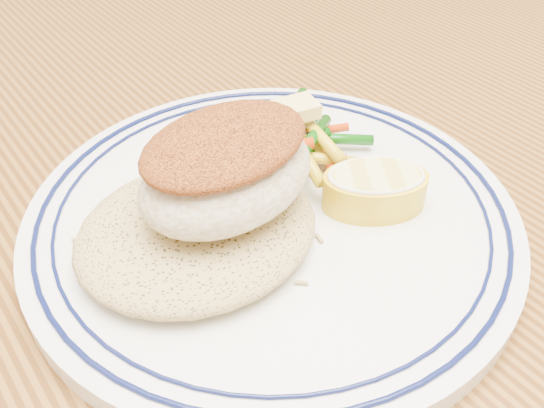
{
  "coord_description": "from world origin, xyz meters",
  "views": [
    {
      "loc": [
        -0.2,
        -0.27,
        1.0
      ],
      "look_at": [
        -0.04,
        -0.04,
        0.77
      ],
      "focal_mm": 40.0,
      "sensor_mm": 36.0,
      "label": 1
    }
  ],
  "objects": [
    {
      "name": "rice_pilaf",
      "position": [
        -0.09,
        -0.04,
        0.78
      ],
      "size": [
        0.14,
        0.12,
        0.03
      ],
      "primitive_type": "ellipsoid",
      "color": "tan",
      "rests_on": "plate"
    },
    {
      "name": "fish_fillet",
      "position": [
        -0.07,
        -0.04,
        0.81
      ],
      "size": [
        0.11,
        0.09,
        0.05
      ],
      "color": "beige",
      "rests_on": "rice_pilaf"
    },
    {
      "name": "plate",
      "position": [
        -0.04,
        -0.04,
        0.76
      ],
      "size": [
        0.3,
        0.3,
        0.02
      ],
      "color": "white",
      "rests_on": "dining_table"
    },
    {
      "name": "butter_pat",
      "position": [
        0.01,
        -0.0,
        0.8
      ],
      "size": [
        0.03,
        0.03,
        0.01
      ],
      "primitive_type": "cube",
      "rotation": [
        0.0,
        0.0,
        -0.2
      ],
      "color": "#FADC7A",
      "rests_on": "vegetable_pile"
    },
    {
      "name": "lemon_wedge",
      "position": [
        0.02,
        -0.08,
        0.78
      ],
      "size": [
        0.08,
        0.08,
        0.02
      ],
      "color": "yellow",
      "rests_on": "plate"
    },
    {
      "name": "vegetable_pile",
      "position": [
        0.01,
        -0.01,
        0.78
      ],
      "size": [
        0.11,
        0.09,
        0.03
      ],
      "color": "red",
      "rests_on": "plate"
    },
    {
      "name": "dining_table",
      "position": [
        0.0,
        0.0,
        0.65
      ],
      "size": [
        1.5,
        0.9,
        0.75
      ],
      "color": "#512F10",
      "rests_on": "ground"
    }
  ]
}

